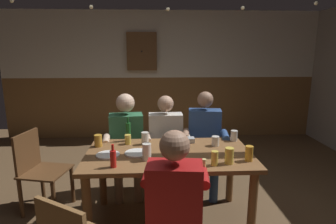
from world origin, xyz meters
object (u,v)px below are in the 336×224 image
table_candle (204,163)px  pint_glass_4 (147,152)px  plate_0 (137,153)px  pint_glass_6 (98,141)px  dining_table (169,163)px  person_2 (205,138)px  pint_glass_3 (215,141)px  pint_glass_7 (215,158)px  pint_glass_5 (249,153)px  bottle_1 (128,131)px  pint_glass_1 (145,138)px  condiment_caddy (188,140)px  person_1 (166,140)px  wall_dart_cabinet (142,51)px  bottle_0 (113,158)px  pint_glass_2 (229,156)px  person_3 (175,196)px  pint_glass_8 (234,136)px  plate_1 (108,155)px  chair_empty_near_left (39,169)px  person_0 (127,139)px

table_candle → pint_glass_4: 0.53m
table_candle → plate_0: bearing=148.5°
plate_0 → pint_glass_6: bearing=150.8°
dining_table → person_2: size_ratio=1.30×
pint_glass_3 → pint_glass_7: size_ratio=0.78×
plate_0 → pint_glass_5: size_ratio=1.71×
bottle_1 → person_2: bearing=17.3°
table_candle → pint_glass_3: bearing=68.6°
pint_glass_1 → person_2: bearing=29.8°
condiment_caddy → pint_glass_5: 0.74m
person_1 → plate_0: person_1 is taller
pint_glass_5 → wall_dart_cabinet: size_ratio=0.20×
bottle_1 → pint_glass_7: size_ratio=2.07×
bottle_0 → pint_glass_2: 1.01m
condiment_caddy → plate_0: bearing=-148.7°
person_3 → plate_0: bearing=121.4°
bottle_0 → bottle_1: 0.72m
pint_glass_1 → pint_glass_2: 0.94m
bottle_1 → pint_glass_1: 0.23m
plate_0 → pint_glass_1: (0.07, 0.28, 0.06)m
person_2 → pint_glass_7: size_ratio=9.55×
person_3 → plate_0: size_ratio=5.02×
pint_glass_7 → pint_glass_3: bearing=77.0°
dining_table → pint_glass_3: bearing=19.9°
dining_table → pint_glass_8: pint_glass_8 is taller
pint_glass_1 → pint_glass_5: pint_glass_5 is taller
pint_glass_7 → pint_glass_8: 0.75m
pint_glass_3 → pint_glass_8: (0.24, 0.15, 0.01)m
pint_glass_2 → person_1: bearing=118.1°
plate_1 → pint_glass_7: bearing=-16.0°
chair_empty_near_left → pint_glass_3: (1.90, -0.13, 0.33)m
wall_dart_cabinet → pint_glass_7: bearing=-76.8°
person_3 → bottle_1: (-0.43, 1.08, 0.19)m
dining_table → plate_0: 0.33m
pint_glass_4 → pint_glass_5: pint_glass_4 is taller
person_3 → bottle_1: bearing=118.1°
person_3 → pint_glass_8: size_ratio=10.30×
condiment_caddy → pint_glass_7: pint_glass_7 is taller
table_candle → pint_glass_8: size_ratio=0.69×
bottle_1 → chair_empty_near_left: bearing=-175.4°
person_0 → person_2: bearing=172.5°
dining_table → plate_0: (-0.31, -0.01, 0.12)m
bottle_1 → pint_glass_4: 0.61m
chair_empty_near_left → pint_glass_3: chair_empty_near_left is taller
bottle_0 → dining_table: bearing=32.9°
pint_glass_2 → bottle_0: bearing=-178.5°
person_0 → pint_glass_2: bearing=128.8°
pint_glass_2 → wall_dart_cabinet: (-0.88, 3.13, 0.87)m
pint_glass_8 → pint_glass_1: bearing=-176.1°
person_3 → wall_dart_cabinet: size_ratio=1.72×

